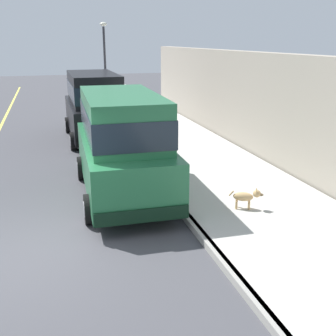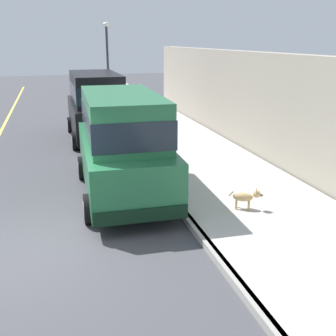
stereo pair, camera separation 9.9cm
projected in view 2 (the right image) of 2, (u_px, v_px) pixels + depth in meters
ground_plane at (29, 254)px, 7.48m from camera, size 80.00×80.00×0.00m
curb at (196, 229)px, 8.28m from camera, size 0.16×64.00×0.14m
sidewalk at (276, 219)px, 8.74m from camera, size 3.60×64.00×0.14m
car_green_van at (123, 140)px, 9.94m from camera, size 2.23×4.95×2.52m
car_black_van at (96, 103)px, 15.72m from camera, size 2.17×4.91×2.52m
dog_tan at (246, 197)px, 9.02m from camera, size 0.70×0.42×0.49m
street_lamp at (107, 56)px, 21.42m from camera, size 0.36×0.36×4.42m
building_facade at (244, 101)px, 14.42m from camera, size 0.50×20.00×3.34m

